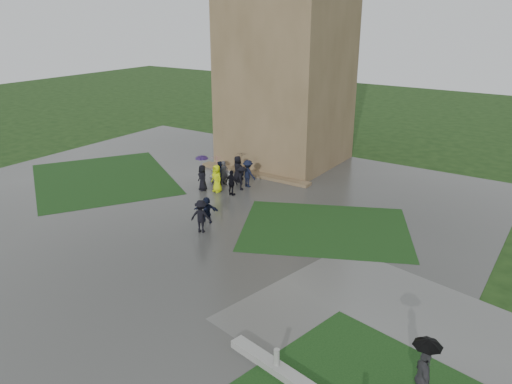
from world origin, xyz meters
The scene contains 11 objects.
ground centered at (0.00, 0.00, 0.00)m, with size 120.00×120.00×0.00m, color black.
plaza centered at (0.00, 2.00, 0.01)m, with size 34.00×34.00×0.02m, color #393936.
lawn_inset_left centered at (-8.50, 4.00, 0.03)m, with size 11.00×9.00×0.01m, color black.
lawn_inset_right centered at (8.50, 5.00, 0.03)m, with size 9.00×7.00×0.01m, color black.
tower centered at (0.00, 15.00, 9.00)m, with size 8.00×8.00×18.00m, color brown.
tower_plinth centered at (0.00, 10.60, 0.13)m, with size 9.00×0.80×0.22m, color brown.
bench centered at (-0.95, 7.88, 0.47)m, with size 1.59×0.92×0.88m.
visitor_cluster centered at (0.18, 7.29, 1.16)m, with size 3.27×3.61×2.56m.
pedestrian_mid centered at (2.51, 2.10, 0.77)m, with size 1.39×0.50×1.50m, color black.
pedestrian_near centered at (3.09, 0.93, 0.93)m, with size 1.17×0.60×1.81m, color black.
pedestrian_path centered at (16.67, -5.13, 1.27)m, with size 1.12×1.29×2.38m.
Camera 1 is at (19.20, -17.94, 11.38)m, focal length 35.00 mm.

